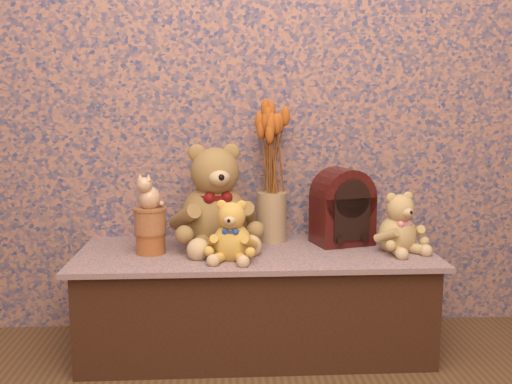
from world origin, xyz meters
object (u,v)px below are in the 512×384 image
teddy_large (214,192)px  teddy_small (398,220)px  teddy_medium (232,227)px  biscuit_tin_lower (151,243)px  ceramic_vase (272,217)px  cat_figurine (149,190)px  cathedral_radio (342,206)px

teddy_large → teddy_small: 0.73m
teddy_medium → biscuit_tin_lower: (-0.31, 0.10, -0.08)m
ceramic_vase → teddy_large: bearing=-163.8°
teddy_medium → cat_figurine: (-0.31, 0.10, 0.13)m
biscuit_tin_lower → teddy_medium: bearing=-17.9°
teddy_small → biscuit_tin_lower: 0.96m
teddy_large → teddy_medium: 0.24m
cathedral_radio → teddy_large: bearing=165.6°
teddy_small → cathedral_radio: size_ratio=0.80×
teddy_large → biscuit_tin_lower: 0.32m
teddy_medium → teddy_large: bearing=117.9°
teddy_small → cathedral_radio: (-0.19, 0.14, 0.03)m
teddy_large → teddy_medium: bearing=-84.9°
ceramic_vase → cat_figurine: bearing=-160.0°
cathedral_radio → biscuit_tin_lower: size_ratio=2.77×
biscuit_tin_lower → cat_figurine: bearing=0.0°
teddy_small → ceramic_vase: size_ratio=1.22×
ceramic_vase → biscuit_tin_lower: size_ratio=1.83×
teddy_small → ceramic_vase: (-0.47, 0.20, -0.02)m
teddy_medium → teddy_small: (0.64, 0.08, 0.01)m
teddy_small → cathedral_radio: 0.24m
ceramic_vase → cat_figurine: size_ratio=1.50×
teddy_large → biscuit_tin_lower: bearing=-169.6°
teddy_medium → teddy_small: 0.65m
teddy_small → cat_figurine: 0.96m
teddy_medium → cathedral_radio: (0.45, 0.21, 0.04)m
ceramic_vase → biscuit_tin_lower: bearing=-160.0°
teddy_medium → cat_figurine: cat_figurine is taller
biscuit_tin_lower → cathedral_radio: bearing=8.5°
teddy_large → teddy_small: size_ratio=1.77×
teddy_large → teddy_medium: size_ratio=1.86×
teddy_small → ceramic_vase: bearing=136.1°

